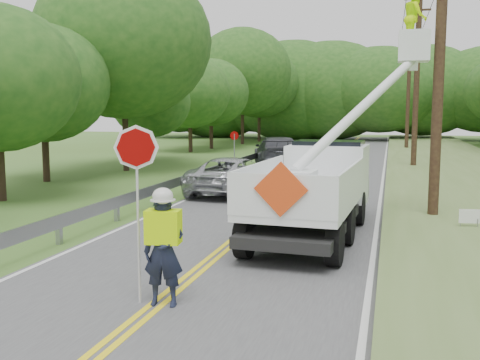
# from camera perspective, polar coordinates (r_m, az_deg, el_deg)

# --- Properties ---
(ground) EXTENTS (140.00, 140.00, 0.00)m
(ground) POSITION_cam_1_polar(r_m,az_deg,el_deg) (9.23, -10.12, -13.87)
(ground) COLOR #416121
(ground) RESTS_ON ground
(road) EXTENTS (7.20, 96.00, 0.03)m
(road) POSITION_cam_1_polar(r_m,az_deg,el_deg) (22.33, 5.40, -1.31)
(road) COLOR #494A4B
(road) RESTS_ON ground
(guardrail) EXTENTS (0.18, 48.00, 0.77)m
(guardrail) POSITION_cam_1_polar(r_m,az_deg,el_deg) (24.12, -3.66, 0.64)
(guardrail) COLOR gray
(guardrail) RESTS_ON ground
(utility_poles) EXTENTS (1.60, 43.30, 10.00)m
(utility_poles) POSITION_cam_1_polar(r_m,az_deg,el_deg) (24.89, 18.44, 11.37)
(utility_poles) COLOR black
(utility_poles) RESTS_ON ground
(treeline_left) EXTENTS (9.57, 54.76, 11.22)m
(treeline_left) POSITION_cam_1_polar(r_m,az_deg,el_deg) (41.45, -4.91, 10.84)
(treeline_left) COLOR #332319
(treeline_left) RESTS_ON ground
(treeline_horizon) EXTENTS (56.10, 14.42, 11.67)m
(treeline_horizon) POSITION_cam_1_polar(r_m,az_deg,el_deg) (64.41, 10.34, 9.04)
(treeline_horizon) COLOR #1F4B19
(treeline_horizon) RESTS_ON ground
(flagger) EXTENTS (1.15, 0.53, 3.04)m
(flagger) POSITION_cam_1_polar(r_m,az_deg,el_deg) (9.40, -7.95, -6.40)
(flagger) COLOR #191E33
(flagger) RESTS_ON road
(bucket_truck) EXTENTS (4.24, 6.96, 6.70)m
(bucket_truck) POSITION_cam_1_polar(r_m,az_deg,el_deg) (15.42, 8.88, 0.56)
(bucket_truck) COLOR black
(bucket_truck) RESTS_ON road
(suv_silver) EXTENTS (2.76, 5.37, 1.45)m
(suv_silver) POSITION_cam_1_polar(r_m,az_deg,el_deg) (21.92, -0.76, 0.50)
(suv_silver) COLOR #B4B7BC
(suv_silver) RESTS_ON road
(suv_darkgrey) EXTENTS (4.12, 6.61, 1.79)m
(suv_darkgrey) POSITION_cam_1_polar(r_m,az_deg,el_deg) (31.87, 3.90, 2.88)
(suv_darkgrey) COLOR #3C3E44
(suv_darkgrey) RESTS_ON road
(stop_sign_permanent) EXTENTS (0.41, 0.27, 2.22)m
(stop_sign_permanent) POSITION_cam_1_polar(r_m,az_deg,el_deg) (28.92, -0.59, 3.51)
(stop_sign_permanent) COLOR gray
(stop_sign_permanent) RESTS_ON ground
(yard_sign) EXTENTS (0.52, 0.09, 0.75)m
(yard_sign) POSITION_cam_1_polar(r_m,az_deg,el_deg) (15.56, 22.54, -3.58)
(yard_sign) COLOR white
(yard_sign) RESTS_ON ground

